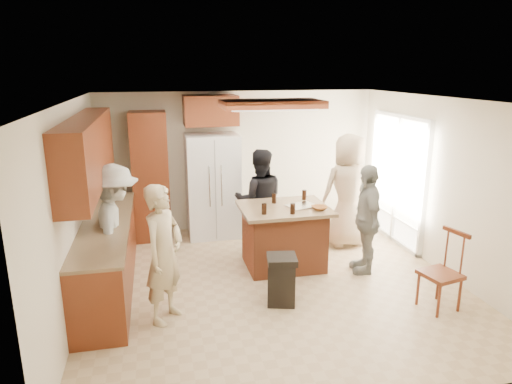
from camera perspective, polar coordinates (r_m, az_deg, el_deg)
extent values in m
plane|color=tan|center=(6.45, 2.20, -11.33)|extent=(5.00, 5.00, 0.00)
plane|color=white|center=(5.79, 2.46, 11.41)|extent=(5.00, 5.00, 0.00)
plane|color=beige|center=(8.38, -2.07, 3.94)|extent=(5.00, 0.00, 5.00)
plane|color=beige|center=(3.79, 12.23, -10.61)|extent=(5.00, 0.00, 5.00)
plane|color=beige|center=(5.90, -21.88, -1.98)|extent=(0.00, 5.00, 5.00)
plane|color=beige|center=(7.05, 22.36, 0.66)|extent=(0.00, 5.00, 5.00)
cube|color=white|center=(8.07, 17.32, 1.37)|extent=(0.02, 1.60, 2.10)
cube|color=white|center=(8.06, 17.20, 1.36)|extent=(0.08, 1.72, 2.10)
cube|color=maroon|center=(5.99, 1.95, 10.97)|extent=(1.30, 0.70, 0.10)
cube|color=white|center=(5.99, 1.94, 10.39)|extent=(1.10, 0.50, 0.02)
cube|color=olive|center=(9.20, 25.06, -4.88)|extent=(3.00, 3.00, 0.10)
cube|color=#593319|center=(9.82, 26.90, 2.47)|extent=(1.40, 1.60, 2.00)
imported|color=tan|center=(5.37, -11.45, -7.62)|extent=(0.70, 0.74, 1.65)
imported|color=black|center=(7.35, 0.43, -1.01)|extent=(0.87, 0.61, 1.66)
imported|color=tan|center=(7.64, 11.45, 0.16)|extent=(0.95, 0.64, 1.88)
imported|color=gray|center=(6.73, 13.65, -3.29)|extent=(0.66, 1.01, 1.59)
imported|color=#9C9C93|center=(6.24, -17.06, -4.43)|extent=(0.60, 1.14, 1.71)
cube|color=maroon|center=(6.49, -18.02, -7.67)|extent=(0.60, 3.00, 0.88)
cube|color=#846B4C|center=(6.34, -18.36, -3.82)|extent=(0.64, 3.00, 0.04)
cube|color=maroon|center=(6.12, -20.28, 4.80)|extent=(0.35, 3.00, 0.85)
cube|color=maroon|center=(7.98, -13.03, 1.89)|extent=(0.60, 0.60, 2.20)
cube|color=maroon|center=(7.87, -5.73, 10.14)|extent=(0.90, 0.60, 0.50)
cube|color=white|center=(8.00, -5.42, 0.79)|extent=(0.90, 0.72, 1.80)
cube|color=gray|center=(7.65, -5.07, 0.13)|extent=(0.01, 0.01, 1.71)
cylinder|color=silver|center=(7.60, -5.81, 0.69)|extent=(0.02, 0.02, 0.70)
cylinder|color=silver|center=(7.62, -4.32, 0.77)|extent=(0.02, 0.02, 0.70)
cube|color=brown|center=(6.83, 3.48, -5.78)|extent=(1.10, 0.85, 0.88)
cube|color=#84684C|center=(6.68, 3.54, -2.05)|extent=(1.28, 1.03, 0.05)
cube|color=silver|center=(6.69, 5.72, -1.75)|extent=(0.49, 0.43, 0.02)
imported|color=brown|center=(6.57, 7.93, -1.98)|extent=(0.25, 0.25, 0.05)
cylinder|color=black|center=(6.30, 1.02, -2.14)|extent=(0.07, 0.07, 0.15)
cylinder|color=black|center=(6.82, 2.29, -0.79)|extent=(0.07, 0.07, 0.15)
cylinder|color=black|center=(7.04, 6.05, -0.35)|extent=(0.07, 0.07, 0.15)
cylinder|color=black|center=(6.33, 4.61, -2.09)|extent=(0.07, 0.07, 0.15)
cube|color=black|center=(5.86, 3.21, -11.23)|extent=(0.42, 0.42, 0.55)
cube|color=black|center=(5.73, 3.26, -8.40)|extent=(0.42, 0.42, 0.08)
cube|color=maroon|center=(6.08, 22.05, -9.54)|extent=(0.50, 0.50, 0.05)
cylinder|color=maroon|center=(5.96, 21.88, -12.49)|extent=(0.04, 0.04, 0.44)
cylinder|color=maroon|center=(6.19, 24.10, -11.66)|extent=(0.04, 0.04, 0.44)
cylinder|color=maroon|center=(6.17, 19.57, -11.30)|extent=(0.04, 0.04, 0.44)
cylinder|color=maroon|center=(6.39, 21.80, -10.56)|extent=(0.04, 0.04, 0.44)
cube|color=maroon|center=(6.03, 23.79, -4.62)|extent=(0.12, 0.40, 0.05)
cylinder|color=maroon|center=(6.04, 24.38, -7.18)|extent=(0.03, 0.03, 0.50)
cylinder|color=maroon|center=(6.19, 22.72, -6.48)|extent=(0.03, 0.03, 0.50)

